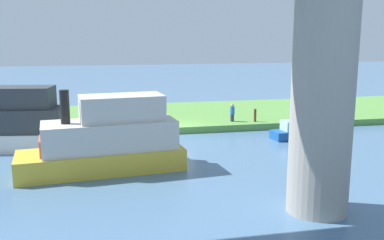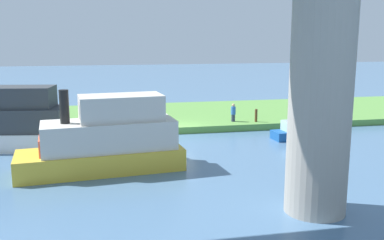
{
  "view_description": "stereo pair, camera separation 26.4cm",
  "coord_description": "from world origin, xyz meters",
  "px_view_note": "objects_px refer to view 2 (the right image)",
  "views": [
    {
      "loc": [
        5.38,
        30.07,
        6.93
      ],
      "look_at": [
        -0.04,
        5.0,
        2.0
      ],
      "focal_mm": 40.62,
      "sensor_mm": 36.0,
      "label": 1
    },
    {
      "loc": [
        5.12,
        30.12,
        6.93
      ],
      "look_at": [
        -0.04,
        5.0,
        2.0
      ],
      "focal_mm": 40.62,
      "sensor_mm": 36.0,
      "label": 2
    }
  ],
  "objects_px": {
    "bridge_pylon": "(321,82)",
    "pontoon_yellow": "(106,140)",
    "person_on_bank": "(233,112)",
    "skiff_small": "(7,124)",
    "mooring_post": "(256,115)",
    "riverboat_paddlewheel": "(298,132)"
  },
  "relations": [
    {
      "from": "bridge_pylon",
      "to": "mooring_post",
      "type": "distance_m",
      "value": 16.76
    },
    {
      "from": "pontoon_yellow",
      "to": "riverboat_paddlewheel",
      "type": "relative_size",
      "value": 2.22
    },
    {
      "from": "mooring_post",
      "to": "pontoon_yellow",
      "type": "height_order",
      "value": "pontoon_yellow"
    },
    {
      "from": "bridge_pylon",
      "to": "riverboat_paddlewheel",
      "type": "distance_m",
      "value": 13.78
    },
    {
      "from": "bridge_pylon",
      "to": "mooring_post",
      "type": "relative_size",
      "value": 10.66
    },
    {
      "from": "skiff_small",
      "to": "pontoon_yellow",
      "type": "bearing_deg",
      "value": 135.64
    },
    {
      "from": "riverboat_paddlewheel",
      "to": "skiff_small",
      "type": "bearing_deg",
      "value": -3.61
    },
    {
      "from": "person_on_bank",
      "to": "pontoon_yellow",
      "type": "height_order",
      "value": "pontoon_yellow"
    },
    {
      "from": "person_on_bank",
      "to": "pontoon_yellow",
      "type": "relative_size",
      "value": 0.16
    },
    {
      "from": "mooring_post",
      "to": "riverboat_paddlewheel",
      "type": "distance_m",
      "value": 4.29
    },
    {
      "from": "bridge_pylon",
      "to": "skiff_small",
      "type": "relative_size",
      "value": 1.2
    },
    {
      "from": "bridge_pylon",
      "to": "pontoon_yellow",
      "type": "bearing_deg",
      "value": -41.9
    },
    {
      "from": "skiff_small",
      "to": "riverboat_paddlewheel",
      "type": "height_order",
      "value": "skiff_small"
    },
    {
      "from": "bridge_pylon",
      "to": "pontoon_yellow",
      "type": "relative_size",
      "value": 1.2
    },
    {
      "from": "skiff_small",
      "to": "riverboat_paddlewheel",
      "type": "bearing_deg",
      "value": 176.39
    },
    {
      "from": "person_on_bank",
      "to": "pontoon_yellow",
      "type": "distance_m",
      "value": 13.28
    },
    {
      "from": "person_on_bank",
      "to": "mooring_post",
      "type": "bearing_deg",
      "value": 164.07
    },
    {
      "from": "mooring_post",
      "to": "pontoon_yellow",
      "type": "xyz_separation_m",
      "value": [
        11.37,
        8.59,
        0.62
      ]
    },
    {
      "from": "skiff_small",
      "to": "pontoon_yellow",
      "type": "height_order",
      "value": "pontoon_yellow"
    },
    {
      "from": "bridge_pylon",
      "to": "skiff_small",
      "type": "bearing_deg",
      "value": -42.97
    },
    {
      "from": "bridge_pylon",
      "to": "person_on_bank",
      "type": "distance_m",
      "value": 16.93
    },
    {
      "from": "pontoon_yellow",
      "to": "riverboat_paddlewheel",
      "type": "distance_m",
      "value": 13.88
    }
  ]
}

